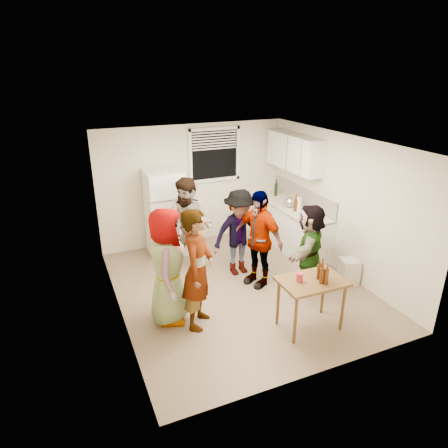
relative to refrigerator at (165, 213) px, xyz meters
name	(u,v)px	position (x,y,z in m)	size (l,w,h in m)	color
room	(239,288)	(0.75, -1.88, -0.85)	(4.00, 4.50, 2.50)	beige
window	(214,155)	(1.20, 0.33, 1.00)	(1.12, 0.10, 1.06)	white
refrigerator	(165,213)	(0.00, 0.00, 0.00)	(0.70, 0.70, 1.70)	white
counter_lower	(289,227)	(2.45, -0.73, -0.42)	(0.60, 2.20, 0.86)	white
countertop	(291,207)	(2.45, -0.73, 0.03)	(0.64, 2.22, 0.04)	beige
backsplash	(303,196)	(2.74, -0.73, 0.23)	(0.03, 2.20, 0.36)	beige
upper_cabinets	(294,152)	(2.58, -0.53, 1.10)	(0.34, 1.60, 0.70)	white
kettle	(290,207)	(2.40, -0.78, 0.05)	(0.27, 0.22, 0.22)	silver
paper_towel	(298,210)	(2.43, -1.02, 0.05)	(0.12, 0.12, 0.27)	white
wine_bottle	(276,196)	(2.50, -0.03, 0.05)	(0.07, 0.07, 0.28)	black
beer_bottle_counter	(295,211)	(2.35, -1.05, 0.05)	(0.06, 0.06, 0.24)	#47230C
blue_cup	(302,220)	(2.19, -1.52, 0.05)	(0.10, 0.10, 0.13)	#1B1EB3
picture_frame	(294,198)	(2.67, -0.48, 0.12)	(0.02, 0.17, 0.14)	gold
trash_bin	(349,270)	(2.60, -2.47, -0.60)	(0.30, 0.30, 0.44)	beige
serving_table	(308,327)	(1.21, -3.28, -0.85)	(0.93, 0.62, 0.78)	brown
beer_bottle_table	(318,279)	(1.30, -3.29, -0.07)	(0.06, 0.06, 0.22)	#47230C
red_cup	(299,281)	(1.02, -3.24, -0.07)	(0.09, 0.09, 0.13)	#B12242
guest_grey	(170,318)	(-0.60, -2.28, -0.85)	(0.87, 1.77, 0.56)	gray
guest_stripe	(199,323)	(-0.23, -2.57, -0.85)	(0.66, 1.81, 0.43)	#141933
guest_back_left	(191,271)	(0.18, -0.97, -0.85)	(0.87, 1.78, 0.67)	brown
guest_back_right	(239,272)	(0.98, -1.38, -0.85)	(1.03, 1.60, 0.59)	#3A3A3F
guest_black	(257,283)	(1.11, -1.85, -0.85)	(1.00, 1.70, 0.42)	black
guest_orange	(306,287)	(1.83, -2.32, -0.85)	(1.41, 1.52, 0.45)	#E1985D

